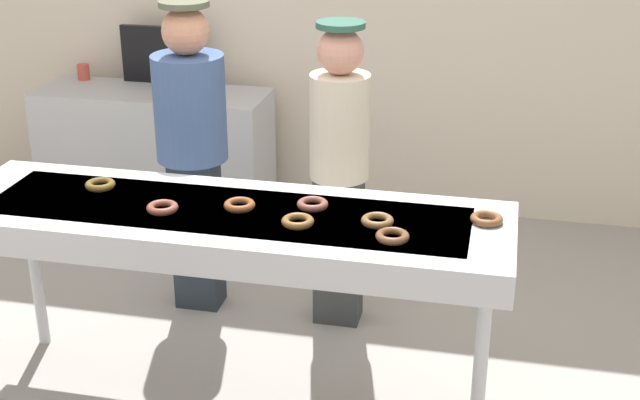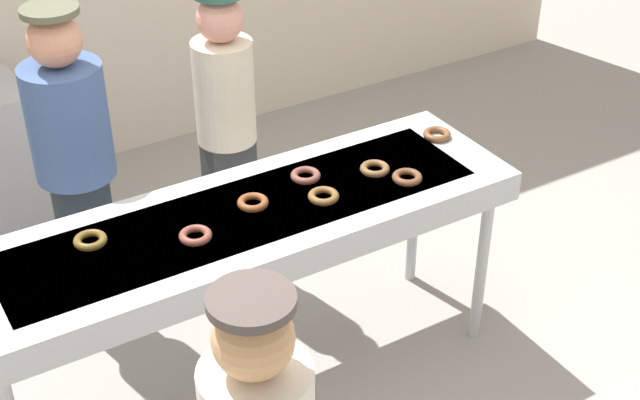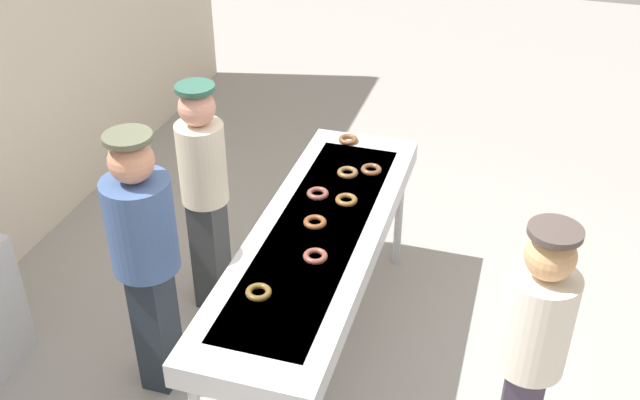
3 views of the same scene
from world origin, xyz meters
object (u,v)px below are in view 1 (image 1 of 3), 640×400
Objects in this scene: chocolate_donut_5 at (487,219)px; fryer_conveyor at (226,227)px; prep_counter at (156,152)px; paper_cup_0 at (190,83)px; worker_assistant at (192,137)px; paper_cup_2 at (83,72)px; chocolate_donut_4 at (313,204)px; chocolate_donut_7 at (298,221)px; menu_display at (161,55)px; chocolate_donut_6 at (239,205)px; worker_baker at (339,163)px; chocolate_donut_1 at (100,185)px; chocolate_donut_0 at (392,236)px; paper_cup_1 at (161,90)px; chocolate_donut_2 at (377,221)px; chocolate_donut_3 at (162,208)px.

fryer_conveyor is at bearing -174.37° from chocolate_donut_5.
paper_cup_0 is at bearing 15.50° from prep_counter.
worker_assistant reaches higher than paper_cup_2.
chocolate_donut_7 is at bearing -96.02° from chocolate_donut_4.
paper_cup_0 is 0.33m from menu_display.
worker_baker is (0.27, 0.82, -0.09)m from chocolate_donut_6.
chocolate_donut_1 is at bearing -61.66° from paper_cup_2.
chocolate_donut_5 is (0.35, 0.25, 0.00)m from chocolate_donut_0.
menu_display is (-1.19, 2.25, 0.15)m from fryer_conveyor.
worker_assistant is 15.79× the size of paper_cup_0.
chocolate_donut_4 is 1.26× the size of paper_cup_1.
chocolate_donut_4 is 1.26× the size of paper_cup_2.
chocolate_donut_1 is at bearing 168.34° from chocolate_donut_7.
paper_cup_1 is (-1.05, 1.89, 0.01)m from fryer_conveyor.
chocolate_donut_2 is 1.39m from worker_assistant.
worker_baker is 0.96× the size of worker_assistant.
chocolate_donut_1 is 1.00× the size of chocolate_donut_4.
menu_display is at bearing 129.15° from chocolate_donut_2.
chocolate_donut_0 is at bearing -48.58° from prep_counter.
worker_assistant reaches higher than prep_counter.
worker_baker is at bearing -38.21° from prep_counter.
menu_display is at bearing 149.97° from paper_cup_0.
chocolate_donut_6 is at bearing -7.37° from chocolate_donut_1.
chocolate_donut_1 is 1.28m from chocolate_donut_2.
chocolate_donut_3 reaches higher than paper_cup_0.
chocolate_donut_0 is at bearing -59.13° from chocolate_donut_2.
chocolate_donut_2 and chocolate_donut_6 have the same top height.
paper_cup_0 is at bearing 120.12° from chocolate_donut_7.
worker_baker reaches higher than chocolate_donut_5.
paper_cup_2 is at bearing 155.10° from paper_cup_1.
chocolate_donut_2 is (1.27, -0.12, 0.00)m from chocolate_donut_1.
chocolate_donut_3 is at bearing 175.84° from chocolate_donut_0.
chocolate_donut_5 is 0.77m from chocolate_donut_7.
chocolate_donut_0 is 1.00× the size of chocolate_donut_5.
chocolate_donut_0 is at bearing -14.00° from chocolate_donut_6.
worker_baker reaches higher than chocolate_donut_6.
chocolate_donut_0 is at bearing -43.43° from paper_cup_2.
paper_cup_1 is at bearing -67.27° from worker_assistant.
menu_display reaches higher than chocolate_donut_5.
chocolate_donut_4 is 1.00× the size of chocolate_donut_6.
paper_cup_2 is (-1.50, 2.28, -0.08)m from chocolate_donut_3.
chocolate_donut_0 is 0.45m from chocolate_donut_4.
fryer_conveyor is 4.34× the size of menu_display.
chocolate_donut_2 is 0.60m from chocolate_donut_6.
paper_cup_1 is 0.77m from paper_cup_2.
menu_display is at bearing 110.26° from paper_cup_1.
chocolate_donut_4 is at bearing -57.24° from paper_cup_0.
worker_baker is 2.89× the size of menu_display.
chocolate_donut_2 and chocolate_donut_4 have the same top height.
chocolate_donut_1 reaches higher than paper_cup_1.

